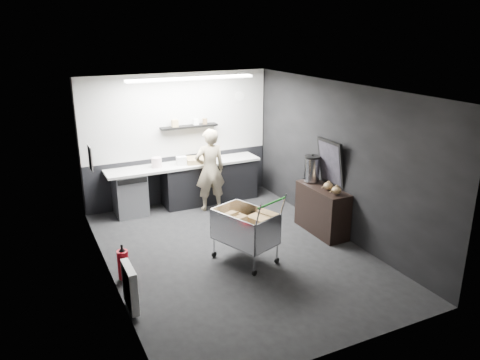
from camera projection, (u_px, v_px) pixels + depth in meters
name	position (u px, v px, depth m)	size (l,w,h in m)	color
floor	(235.00, 253.00, 7.77)	(5.50, 5.50, 0.00)	black
ceiling	(234.00, 89.00, 6.92)	(5.50, 5.50, 0.00)	white
wall_back	(178.00, 139.00, 9.70)	(5.50, 5.50, 0.00)	black
wall_front	(344.00, 246.00, 5.00)	(5.50, 5.50, 0.00)	black
wall_left	(105.00, 194.00, 6.52)	(5.50, 5.50, 0.00)	black
wall_right	(338.00, 160.00, 8.17)	(5.50, 5.50, 0.00)	black
kitchen_wall_panel	(178.00, 115.00, 9.52)	(3.95, 0.02, 1.70)	#BABAB6
dado_panel	(180.00, 178.00, 9.95)	(3.95, 0.02, 1.00)	black
floating_shelf	(189.00, 126.00, 9.58)	(1.20, 0.22, 0.04)	black
wall_clock	(240.00, 96.00, 10.00)	(0.20, 0.20, 0.03)	silver
poster	(90.00, 158.00, 7.57)	(0.02, 0.30, 0.40)	silver
poster_red_band	(90.00, 154.00, 7.55)	(0.01, 0.22, 0.10)	red
radiator	(130.00, 287.00, 6.09)	(0.10, 0.50, 0.60)	silver
ceiling_strip	(191.00, 78.00, 8.51)	(2.40, 0.20, 0.04)	white
prep_counter	(191.00, 183.00, 9.75)	(3.20, 0.61, 0.90)	black
person	(210.00, 170.00, 9.35)	(0.61, 0.40, 1.68)	beige
shopping_cart	(245.00, 229.00, 7.36)	(0.96, 1.24, 1.14)	silver
sideboard	(322.00, 203.00, 8.42)	(0.48, 1.13, 1.70)	black
fire_extinguisher	(123.00, 264.00, 6.86)	(0.17, 0.17, 0.55)	#B70C16
cardboard_box	(199.00, 160.00, 9.62)	(0.52, 0.40, 0.10)	#9E8554
pink_tub	(157.00, 162.00, 9.28)	(0.20, 0.20, 0.20)	beige
white_container	(181.00, 161.00, 9.45)	(0.20, 0.15, 0.17)	silver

